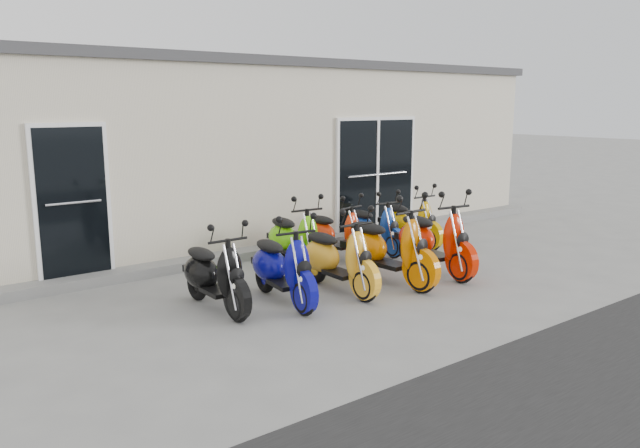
# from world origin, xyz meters

# --- Properties ---
(ground) EXTENTS (80.00, 80.00, 0.00)m
(ground) POSITION_xyz_m (0.00, 0.00, 0.00)
(ground) COLOR gray
(ground) RESTS_ON ground
(building) EXTENTS (14.00, 6.00, 3.20)m
(building) POSITION_xyz_m (0.00, 5.20, 1.60)
(building) COLOR beige
(building) RESTS_ON ground
(roof_cap) EXTENTS (14.20, 6.20, 0.16)m
(roof_cap) POSITION_xyz_m (0.00, 5.20, 3.28)
(roof_cap) COLOR #3F3F42
(roof_cap) RESTS_ON building
(front_step) EXTENTS (14.00, 0.40, 0.15)m
(front_step) POSITION_xyz_m (0.00, 2.02, 0.07)
(front_step) COLOR gray
(front_step) RESTS_ON ground
(door_left) EXTENTS (1.07, 0.08, 2.22)m
(door_left) POSITION_xyz_m (-3.20, 2.17, 1.26)
(door_left) COLOR black
(door_left) RESTS_ON front_step
(door_right) EXTENTS (2.02, 0.08, 2.22)m
(door_right) POSITION_xyz_m (2.60, 2.17, 1.26)
(door_right) COLOR black
(door_right) RESTS_ON front_step
(scooter_front_black) EXTENTS (0.60, 1.63, 1.20)m
(scooter_front_black) POSITION_xyz_m (-2.18, -0.07, 0.60)
(scooter_front_black) COLOR black
(scooter_front_black) RESTS_ON ground
(scooter_front_blue) EXTENTS (0.81, 1.75, 1.25)m
(scooter_front_blue) POSITION_xyz_m (-1.34, -0.34, 0.62)
(scooter_front_blue) COLOR #0A0A7F
(scooter_front_blue) RESTS_ON ground
(scooter_front_orange_a) EXTENTS (0.66, 1.71, 1.25)m
(scooter_front_orange_a) POSITION_xyz_m (-0.45, -0.39, 0.62)
(scooter_front_orange_a) COLOR #FFAF22
(scooter_front_orange_a) RESTS_ON ground
(scooter_front_orange_b) EXTENTS (0.80, 1.90, 1.37)m
(scooter_front_orange_b) POSITION_xyz_m (0.36, -0.51, 0.69)
(scooter_front_orange_b) COLOR #D16700
(scooter_front_orange_b) RESTS_ON ground
(scooter_front_red) EXTENTS (0.89, 1.89, 1.35)m
(scooter_front_red) POSITION_xyz_m (1.31, -0.54, 0.67)
(scooter_front_red) COLOR red
(scooter_front_red) RESTS_ON ground
(scooter_back_green) EXTENTS (0.75, 1.72, 1.23)m
(scooter_back_green) POSITION_xyz_m (-0.22, 0.97, 0.62)
(scooter_back_green) COLOR #63D60B
(scooter_back_green) RESTS_ON ground
(scooter_back_red) EXTENTS (0.77, 1.61, 1.15)m
(scooter_back_red) POSITION_xyz_m (0.64, 1.02, 0.57)
(scooter_back_red) COLOR red
(scooter_back_red) RESTS_ON ground
(scooter_back_blue) EXTENTS (0.61, 1.56, 1.14)m
(scooter_back_blue) POSITION_xyz_m (1.51, 1.03, 0.57)
(scooter_back_blue) COLOR navy
(scooter_back_blue) RESTS_ON ground
(scooter_back_yellow) EXTENTS (0.60, 1.60, 1.18)m
(scooter_back_yellow) POSITION_xyz_m (2.36, 1.00, 0.59)
(scooter_back_yellow) COLOR #CF9700
(scooter_back_yellow) RESTS_ON ground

